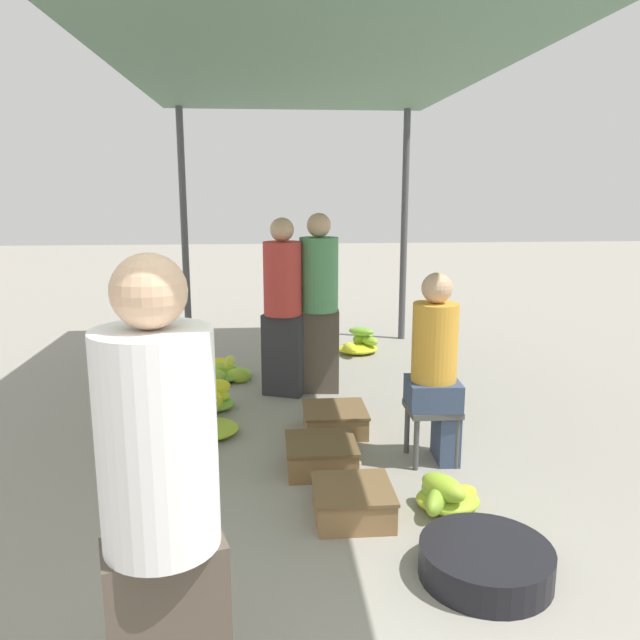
% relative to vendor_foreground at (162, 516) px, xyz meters
% --- Properties ---
extents(canopy_post_back_left, '(0.08, 0.08, 2.72)m').
position_rel_vendor_foreground_xyz_m(canopy_post_back_left, '(-0.62, 5.67, 0.51)').
color(canopy_post_back_left, '#4C4C51').
rests_on(canopy_post_back_left, ground).
extents(canopy_post_back_right, '(0.08, 0.08, 2.72)m').
position_rel_vendor_foreground_xyz_m(canopy_post_back_right, '(1.97, 5.67, 0.51)').
color(canopy_post_back_right, '#4C4C51').
rests_on(canopy_post_back_right, ground).
extents(canopy_tarp, '(3.00, 6.19, 0.04)m').
position_rel_vendor_foreground_xyz_m(canopy_tarp, '(0.68, 2.77, 1.89)').
color(canopy_tarp, '#567A60').
rests_on(canopy_tarp, canopy_post_front_left).
extents(vendor_foreground, '(0.43, 0.43, 1.64)m').
position_rel_vendor_foreground_xyz_m(vendor_foreground, '(0.00, 0.00, 0.00)').
color(vendor_foreground, '#4C4238').
rests_on(vendor_foreground, ground).
extents(stool, '(0.34, 0.34, 0.39)m').
position_rel_vendor_foreground_xyz_m(stool, '(1.42, 2.15, -0.54)').
color(stool, '#4C4C4C').
rests_on(stool, ground).
extents(vendor_seated, '(0.36, 0.36, 1.29)m').
position_rel_vendor_foreground_xyz_m(vendor_seated, '(1.44, 2.15, -0.19)').
color(vendor_seated, '#384766').
rests_on(vendor_seated, ground).
extents(basin_black, '(0.63, 0.63, 0.16)m').
position_rel_vendor_foreground_xyz_m(basin_black, '(1.34, 0.84, -0.77)').
color(basin_black, black).
rests_on(basin_black, ground).
extents(banana_pile_left_0, '(0.45, 0.40, 0.23)m').
position_rel_vendor_foreground_xyz_m(banana_pile_left_0, '(-0.29, 2.04, -0.77)').
color(banana_pile_left_0, '#89BB34').
rests_on(banana_pile_left_0, ground).
extents(banana_pile_left_1, '(0.50, 0.61, 0.35)m').
position_rel_vendor_foreground_xyz_m(banana_pile_left_1, '(-0.16, 2.71, -0.75)').
color(banana_pile_left_1, '#7CB636').
rests_on(banana_pile_left_1, ground).
extents(banana_pile_left_2, '(0.37, 0.47, 0.26)m').
position_rel_vendor_foreground_xyz_m(banana_pile_left_2, '(-0.14, 3.28, -0.74)').
color(banana_pile_left_2, yellow).
rests_on(banana_pile_left_2, ground).
extents(banana_pile_left_3, '(0.53, 0.60, 0.19)m').
position_rel_vendor_foreground_xyz_m(banana_pile_left_3, '(-0.11, 4.16, -0.78)').
color(banana_pile_left_3, '#C5D329').
rests_on(banana_pile_left_3, ground).
extents(banana_pile_right_0, '(0.47, 0.57, 0.29)m').
position_rel_vendor_foreground_xyz_m(banana_pile_right_0, '(1.35, 5.02, -0.75)').
color(banana_pile_right_0, '#77B437').
rests_on(banana_pile_right_0, ground).
extents(banana_pile_right_1, '(0.43, 0.40, 0.22)m').
position_rel_vendor_foreground_xyz_m(banana_pile_right_1, '(1.33, 1.49, -0.77)').
color(banana_pile_right_1, '#9AC231').
rests_on(banana_pile_right_1, ground).
extents(crate_near, '(0.46, 0.46, 0.19)m').
position_rel_vendor_foreground_xyz_m(crate_near, '(0.66, 2.08, -0.76)').
color(crate_near, brown).
rests_on(crate_near, ground).
extents(crate_mid, '(0.44, 0.44, 0.19)m').
position_rel_vendor_foreground_xyz_m(crate_mid, '(0.78, 1.44, -0.76)').
color(crate_mid, olive).
rests_on(crate_mid, ground).
extents(crate_far, '(0.47, 0.47, 0.19)m').
position_rel_vendor_foreground_xyz_m(crate_far, '(0.82, 2.72, -0.76)').
color(crate_far, olive).
rests_on(crate_far, ground).
extents(shopper_walking_mid, '(0.37, 0.37, 1.61)m').
position_rel_vendor_foreground_xyz_m(shopper_walking_mid, '(0.78, 3.70, -0.02)').
color(shopper_walking_mid, '#4C4238').
rests_on(shopper_walking_mid, ground).
extents(shopper_walking_far, '(0.43, 0.43, 1.58)m').
position_rel_vendor_foreground_xyz_m(shopper_walking_far, '(0.46, 3.64, -0.03)').
color(shopper_walking_far, '#2D2D33').
rests_on(shopper_walking_far, ground).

